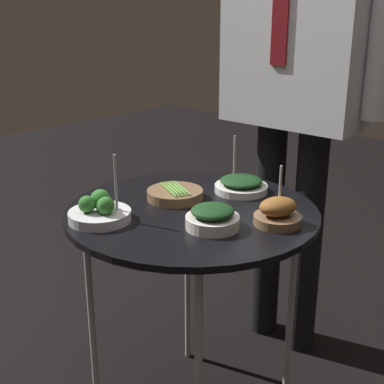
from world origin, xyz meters
TOP-DOWN VIEW (x-y plane):
  - serving_cart at (0.00, 0.00)m, footprint 0.70×0.70m
  - bowl_spinach_near_rim at (0.01, 0.21)m, footprint 0.16×0.16m
  - bowl_broccoli_mid_left at (-0.12, -0.23)m, footprint 0.16×0.16m
  - bowl_spinach_front_left at (0.13, -0.06)m, footprint 0.14×0.14m
  - bowl_asparagus_back_left at (-0.09, 0.03)m, footprint 0.16×0.16m
  - bowl_roast_back_right at (0.24, 0.07)m, footprint 0.12×0.12m
  - waiter_figure at (-0.02, 0.55)m, footprint 0.64×0.24m

SIDE VIEW (x-z plane):
  - serving_cart at x=0.00m, z-range 0.30..1.01m
  - bowl_asparagus_back_left at x=-0.09m, z-range 0.70..0.74m
  - bowl_spinach_near_rim at x=0.01m, z-range 0.64..0.81m
  - bowl_broccoli_mid_left at x=-0.12m, z-range 0.64..0.82m
  - bowl_spinach_front_left at x=0.13m, z-range 0.70..0.76m
  - bowl_roast_back_right at x=0.24m, z-range 0.66..0.81m
  - waiter_figure at x=-0.02m, z-range 0.23..1.96m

